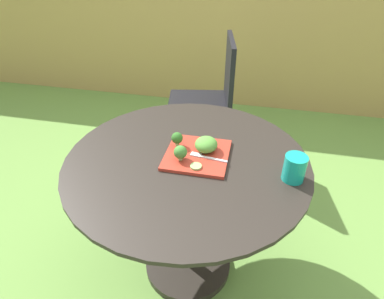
% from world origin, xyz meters
% --- Properties ---
extents(ground_plane, '(12.00, 12.00, 0.00)m').
position_xyz_m(ground_plane, '(0.00, 0.00, 0.00)').
color(ground_plane, '#669342').
extents(bamboo_fence, '(8.00, 0.08, 1.44)m').
position_xyz_m(bamboo_fence, '(0.00, 1.98, 0.72)').
color(bamboo_fence, '#A8894C').
rests_on(bamboo_fence, ground_plane).
extents(patio_table, '(1.00, 1.00, 0.70)m').
position_xyz_m(patio_table, '(0.00, 0.00, 0.48)').
color(patio_table, '#28231E').
rests_on(patio_table, ground_plane).
extents(patio_chair, '(0.51, 0.51, 0.90)m').
position_xyz_m(patio_chair, '(-0.05, 1.02, 0.53)').
color(patio_chair, black).
rests_on(patio_chair, ground_plane).
extents(salad_plate, '(0.26, 0.26, 0.01)m').
position_xyz_m(salad_plate, '(0.04, 0.03, 0.71)').
color(salad_plate, '#AD3323').
rests_on(salad_plate, patio_table).
extents(drinking_glass, '(0.08, 0.08, 0.10)m').
position_xyz_m(drinking_glass, '(0.41, -0.04, 0.75)').
color(drinking_glass, '#149989').
rests_on(drinking_glass, patio_table).
extents(fork, '(0.15, 0.04, 0.00)m').
position_xyz_m(fork, '(0.07, 0.01, 0.72)').
color(fork, silver).
rests_on(fork, salad_plate).
extents(lettuce_mound, '(0.09, 0.10, 0.06)m').
position_xyz_m(lettuce_mound, '(0.07, 0.06, 0.75)').
color(lettuce_mound, '#519338').
rests_on(lettuce_mound, salad_plate).
extents(broccoli_floret_0, '(0.05, 0.05, 0.06)m').
position_xyz_m(broccoli_floret_0, '(-0.06, 0.07, 0.75)').
color(broccoli_floret_0, '#99B770').
rests_on(broccoli_floret_0, salad_plate).
extents(broccoli_floret_1, '(0.05, 0.05, 0.06)m').
position_xyz_m(broccoli_floret_1, '(-0.02, -0.03, 0.75)').
color(broccoli_floret_1, '#99B770').
rests_on(broccoli_floret_1, salad_plate).
extents(cucumber_slice_0, '(0.04, 0.04, 0.01)m').
position_xyz_m(cucumber_slice_0, '(0.05, -0.06, 0.72)').
color(cucumber_slice_0, '#8EB766').
rests_on(cucumber_slice_0, salad_plate).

